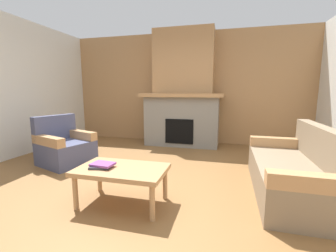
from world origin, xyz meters
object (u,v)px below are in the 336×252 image
armchair (65,147)px  coffee_table (122,172)px  fireplace (183,96)px  couch (296,172)px

armchair → coffee_table: armchair is taller
fireplace → coffee_table: 3.15m
fireplace → couch: (1.87, -2.28, -0.88)m
fireplace → armchair: 2.78m
fireplace → coffee_table: size_ratio=2.70×
couch → coffee_table: couch is taller
coffee_table → fireplace: bearing=87.9°
couch → armchair: 3.64m
armchair → coffee_table: size_ratio=0.96×
couch → coffee_table: (-1.98, -0.77, 0.09)m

